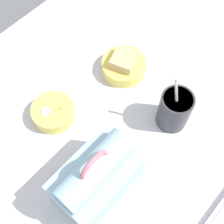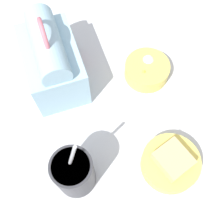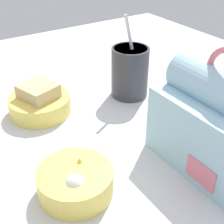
# 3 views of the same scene
# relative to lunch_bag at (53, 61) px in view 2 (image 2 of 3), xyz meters

# --- Properties ---
(desk_surface) EXTENTS (1.40, 1.10, 0.02)m
(desk_surface) POSITION_rel_lunch_bag_xyz_m (-0.12, -0.03, -0.09)
(desk_surface) COLOR silver
(desk_surface) RESTS_ON ground
(lunch_bag) EXTENTS (0.20, 0.13, 0.21)m
(lunch_bag) POSITION_rel_lunch_bag_xyz_m (0.00, 0.00, 0.00)
(lunch_bag) COLOR #9EC6DB
(lunch_bag) RESTS_ON desk_surface
(soup_cup) EXTENTS (0.09, 0.09, 0.19)m
(soup_cup) POSITION_rel_lunch_bag_xyz_m (-0.27, 0.02, -0.02)
(soup_cup) COLOR #333338
(soup_cup) RESTS_ON desk_surface
(bento_bowl_sandwich) EXTENTS (0.13, 0.13, 0.07)m
(bento_bowl_sandwich) POSITION_rel_lunch_bag_xyz_m (-0.31, -0.18, -0.05)
(bento_bowl_sandwich) COLOR #EFD65B
(bento_bowl_sandwich) RESTS_ON desk_surface
(bento_bowl_snacks) EXTENTS (0.12, 0.12, 0.05)m
(bento_bowl_snacks) POSITION_rel_lunch_bag_xyz_m (-0.06, -0.23, -0.06)
(bento_bowl_snacks) COLOR #EFD65B
(bento_bowl_snacks) RESTS_ON desk_surface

